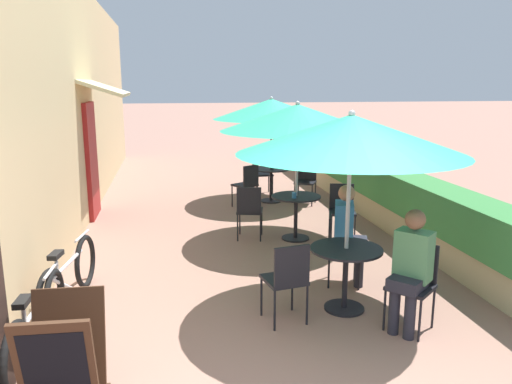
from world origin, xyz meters
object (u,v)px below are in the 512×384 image
at_px(patio_umbrella_near, 351,135).
at_px(seated_patron_near_right, 348,230).
at_px(patio_table_far, 271,177).
at_px(cafe_chair_far_left, 247,182).
at_px(coffee_cup_mid, 294,195).
at_px(cafe_chair_far_right, 306,179).
at_px(seated_patron_near_left, 411,266).
at_px(patio_table_mid, 296,208).
at_px(cafe_chair_near_back, 287,276).
at_px(cafe_chair_mid_left, 249,208).
at_px(cafe_chair_mid_right, 342,207).
at_px(coffee_cup_far, 272,167).
at_px(menu_board, 63,357).
at_px(patio_table_near, 346,265).
at_px(bicycle_second, 69,278).
at_px(cafe_chair_near_left, 414,279).
at_px(bicycle_leaning, 37,325).
at_px(patio_umbrella_mid, 297,118).
at_px(cafe_chair_near_right, 338,243).
at_px(cafe_chair_far_back, 260,171).
at_px(patio_umbrella_far, 271,109).

bearing_deg(patio_umbrella_near, seated_patron_near_right, 68.26).
bearing_deg(patio_table_far, cafe_chair_far_left, -141.36).
height_order(patio_umbrella_near, coffee_cup_mid, patio_umbrella_near).
xyz_separation_m(patio_umbrella_near, cafe_chair_far_right, (0.92, 4.88, -1.41)).
distance_m(seated_patron_near_left, patio_table_mid, 3.16).
relative_size(cafe_chair_near_back, cafe_chair_far_left, 1.00).
distance_m(seated_patron_near_right, cafe_chair_mid_left, 2.18).
relative_size(cafe_chair_near_back, cafe_chair_mid_right, 1.00).
relative_size(coffee_cup_far, menu_board, 0.11).
relative_size(patio_table_far, menu_board, 0.91).
height_order(patio_table_near, coffee_cup_far, coffee_cup_far).
relative_size(seated_patron_near_right, patio_table_far, 1.60).
xyz_separation_m(patio_table_mid, bicycle_second, (-3.08, -1.96, -0.17)).
bearing_deg(patio_table_far, cafe_chair_near_left, -86.96).
distance_m(patio_umbrella_near, bicycle_leaning, 3.48).
bearing_deg(cafe_chair_mid_right, patio_umbrella_mid, 5.98).
relative_size(cafe_chair_near_right, patio_table_far, 1.12).
relative_size(patio_umbrella_mid, cafe_chair_far_left, 2.73).
bearing_deg(cafe_chair_far_right, menu_board, 86.95).
height_order(cafe_chair_near_left, coffee_cup_far, cafe_chair_near_left).
distance_m(cafe_chair_near_right, patio_table_far, 4.44).
bearing_deg(cafe_chair_near_right, seated_patron_near_right, 90.00).
bearing_deg(cafe_chair_far_left, bicycle_leaning, -150.34).
distance_m(cafe_chair_near_left, patio_table_mid, 3.09).
relative_size(patio_umbrella_near, bicycle_leaning, 1.37).
bearing_deg(cafe_chair_far_back, patio_table_near, -3.89).
relative_size(patio_table_mid, menu_board, 0.91).
xyz_separation_m(patio_table_near, bicycle_leaning, (-3.05, -0.49, -0.18)).
bearing_deg(cafe_chair_mid_right, patio_table_near, 84.93).
relative_size(coffee_cup_mid, patio_table_far, 0.12).
bearing_deg(patio_table_far, patio_table_near, -92.63).
distance_m(patio_umbrella_near, cafe_chair_far_right, 5.16).
height_order(cafe_chair_near_back, patio_umbrella_far, patio_umbrella_far).
height_order(patio_umbrella_near, bicycle_second, patio_umbrella_near).
xyz_separation_m(seated_patron_near_left, cafe_chair_far_right, (0.47, 5.46, -0.17)).
bearing_deg(coffee_cup_mid, cafe_chair_near_back, -105.66).
distance_m(seated_patron_near_left, coffee_cup_mid, 3.01).
relative_size(coffee_cup_mid, bicycle_second, 0.05).
bearing_deg(patio_table_mid, coffee_cup_far, 86.93).
relative_size(cafe_chair_mid_right, bicycle_leaning, 0.50).
xyz_separation_m(cafe_chair_mid_left, cafe_chair_mid_right, (1.45, -0.19, 0.00)).
relative_size(cafe_chair_far_right, bicycle_second, 0.50).
distance_m(cafe_chair_mid_right, cafe_chair_far_left, 2.52).
relative_size(coffee_cup_mid, bicycle_leaning, 0.05).
distance_m(patio_table_mid, patio_umbrella_far, 2.95).
relative_size(cafe_chair_near_right, bicycle_leaning, 0.50).
xyz_separation_m(cafe_chair_near_left, patio_table_mid, (-0.43, 3.06, -0.00)).
bearing_deg(cafe_chair_far_left, coffee_cup_far, 1.93).
relative_size(cafe_chair_near_right, cafe_chair_mid_right, 1.00).
xyz_separation_m(cafe_chair_far_left, menu_board, (-2.34, -5.95, -0.10)).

